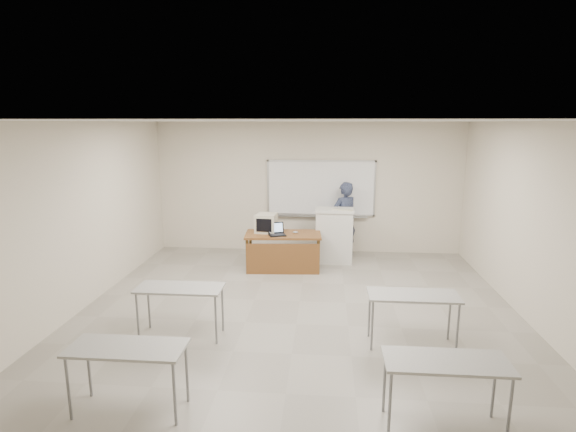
# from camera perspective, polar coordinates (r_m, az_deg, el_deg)

# --- Properties ---
(floor) EXTENTS (7.00, 8.00, 0.01)m
(floor) POSITION_cam_1_polar(r_m,az_deg,el_deg) (6.96, 1.06, -13.60)
(floor) COLOR gray
(floor) RESTS_ON ground
(whiteboard) EXTENTS (2.48, 0.10, 1.31)m
(whiteboard) POSITION_cam_1_polar(r_m,az_deg,el_deg) (10.35, 4.21, 3.45)
(whiteboard) COLOR white
(whiteboard) RESTS_ON floor
(student_desks) EXTENTS (4.40, 2.20, 0.73)m
(student_desks) POSITION_cam_1_polar(r_m,az_deg,el_deg) (5.45, 0.12, -13.27)
(student_desks) COLOR #A1A19C
(student_desks) RESTS_ON floor
(instructor_desk) EXTENTS (1.54, 0.77, 0.75)m
(instructor_desk) POSITION_cam_1_polar(r_m,az_deg,el_deg) (9.13, -0.69, -3.57)
(instructor_desk) COLOR brown
(instructor_desk) RESTS_ON floor
(podium) EXTENTS (0.82, 0.60, 1.16)m
(podium) POSITION_cam_1_polar(r_m,az_deg,el_deg) (9.77, 5.88, -2.45)
(podium) COLOR #BCBAB4
(podium) RESTS_ON floor
(crt_monitor) EXTENTS (0.42, 0.46, 0.39)m
(crt_monitor) POSITION_cam_1_polar(r_m,az_deg,el_deg) (9.30, -2.76, -0.88)
(crt_monitor) COLOR #BAB49C
(crt_monitor) RESTS_ON instructor_desk
(laptop) EXTENTS (0.33, 0.30, 0.24)m
(laptop) POSITION_cam_1_polar(r_m,az_deg,el_deg) (9.06, -1.33, -2.06)
(laptop) COLOR black
(laptop) RESTS_ON instructor_desk
(mouse) EXTENTS (0.12, 0.10, 0.04)m
(mouse) POSITION_cam_1_polar(r_m,az_deg,el_deg) (9.21, 0.95, -2.07)
(mouse) COLOR #A4A6AB
(mouse) RESTS_ON instructor_desk
(keyboard) EXTENTS (0.46, 0.28, 0.02)m
(keyboard) POSITION_cam_1_polar(r_m,az_deg,el_deg) (9.53, 6.87, 0.79)
(keyboard) COLOR #BAB49C
(keyboard) RESTS_ON podium
(presenter) EXTENTS (0.74, 0.67, 1.69)m
(presenter) POSITION_cam_1_polar(r_m,az_deg,el_deg) (10.17, 7.15, -0.40)
(presenter) COLOR black
(presenter) RESTS_ON floor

